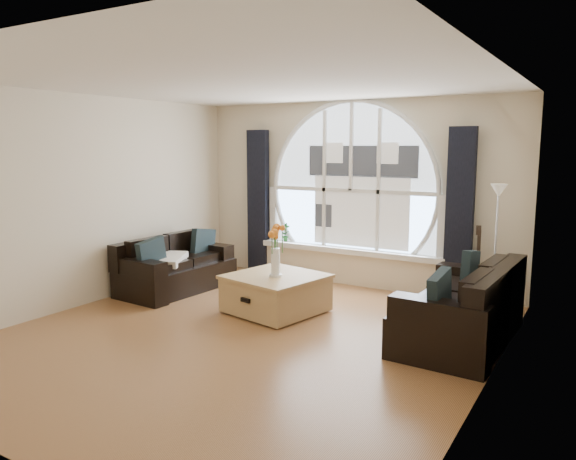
# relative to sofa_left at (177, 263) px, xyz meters

# --- Properties ---
(ground) EXTENTS (5.00, 5.50, 0.01)m
(ground) POSITION_rel_sofa_left_xyz_m (1.96, -1.07, -0.40)
(ground) COLOR brown
(ground) RESTS_ON ground
(ceiling) EXTENTS (5.00, 5.50, 0.01)m
(ceiling) POSITION_rel_sofa_left_xyz_m (1.96, -1.07, 2.30)
(ceiling) COLOR silver
(ceiling) RESTS_ON ground
(wall_back) EXTENTS (5.00, 0.01, 2.70)m
(wall_back) POSITION_rel_sofa_left_xyz_m (1.96, 1.68, 0.95)
(wall_back) COLOR beige
(wall_back) RESTS_ON ground
(wall_left) EXTENTS (0.01, 5.50, 2.70)m
(wall_left) POSITION_rel_sofa_left_xyz_m (-0.54, -1.07, 0.95)
(wall_left) COLOR beige
(wall_left) RESTS_ON ground
(wall_right) EXTENTS (0.01, 5.50, 2.70)m
(wall_right) POSITION_rel_sofa_left_xyz_m (4.46, -1.07, 0.95)
(wall_right) COLOR beige
(wall_right) RESTS_ON ground
(attic_slope) EXTENTS (0.92, 5.50, 0.72)m
(attic_slope) POSITION_rel_sofa_left_xyz_m (4.16, -1.07, 1.95)
(attic_slope) COLOR silver
(attic_slope) RESTS_ON ground
(arched_window) EXTENTS (2.60, 0.06, 2.15)m
(arched_window) POSITION_rel_sofa_left_xyz_m (1.96, 1.65, 1.23)
(arched_window) COLOR silver
(arched_window) RESTS_ON wall_back
(window_sill) EXTENTS (2.90, 0.22, 0.08)m
(window_sill) POSITION_rel_sofa_left_xyz_m (1.96, 1.58, 0.11)
(window_sill) COLOR white
(window_sill) RESTS_ON wall_back
(window_frame) EXTENTS (2.76, 0.08, 2.15)m
(window_frame) POSITION_rel_sofa_left_xyz_m (1.96, 1.62, 1.23)
(window_frame) COLOR white
(window_frame) RESTS_ON wall_back
(neighbor_house) EXTENTS (1.70, 0.02, 1.50)m
(neighbor_house) POSITION_rel_sofa_left_xyz_m (2.11, 1.64, 1.10)
(neighbor_house) COLOR silver
(neighbor_house) RESTS_ON wall_back
(curtain_left) EXTENTS (0.35, 0.12, 2.30)m
(curtain_left) POSITION_rel_sofa_left_xyz_m (0.36, 1.56, 0.75)
(curtain_left) COLOR black
(curtain_left) RESTS_ON ground
(curtain_right) EXTENTS (0.35, 0.12, 2.30)m
(curtain_right) POSITION_rel_sofa_left_xyz_m (3.56, 1.56, 0.75)
(curtain_right) COLOR black
(curtain_right) RESTS_ON ground
(sofa_left) EXTENTS (0.94, 1.72, 0.74)m
(sofa_left) POSITION_rel_sofa_left_xyz_m (0.00, 0.00, 0.00)
(sofa_left) COLOR black
(sofa_left) RESTS_ON ground
(sofa_right) EXTENTS (1.02, 1.90, 0.83)m
(sofa_right) POSITION_rel_sofa_left_xyz_m (3.98, -0.03, 0.00)
(sofa_right) COLOR black
(sofa_right) RESTS_ON ground
(coffee_chest) EXTENTS (1.23, 1.23, 0.51)m
(coffee_chest) POSITION_rel_sofa_left_xyz_m (1.78, -0.16, -0.14)
(coffee_chest) COLOR #A8824F
(coffee_chest) RESTS_ON ground
(throw_blanket) EXTENTS (0.72, 0.72, 0.10)m
(throw_blanket) POSITION_rel_sofa_left_xyz_m (0.01, -0.28, 0.10)
(throw_blanket) COLOR silver
(throw_blanket) RESTS_ON sofa_left
(vase_flowers) EXTENTS (0.24, 0.24, 0.70)m
(vase_flowers) POSITION_rel_sofa_left_xyz_m (1.81, -0.23, 0.46)
(vase_flowers) COLOR white
(vase_flowers) RESTS_ON coffee_chest
(floor_lamp) EXTENTS (0.24, 0.24, 1.60)m
(floor_lamp) POSITION_rel_sofa_left_xyz_m (4.10, 1.18, 0.40)
(floor_lamp) COLOR #B2B2B2
(floor_lamp) RESTS_ON ground
(guitar) EXTENTS (0.41, 0.32, 1.06)m
(guitar) POSITION_rel_sofa_left_xyz_m (3.86, 1.43, 0.13)
(guitar) COLOR #9B5D34
(guitar) RESTS_ON ground
(potted_plant) EXTENTS (0.16, 0.12, 0.29)m
(potted_plant) POSITION_rel_sofa_left_xyz_m (0.85, 1.58, 0.30)
(potted_plant) COLOR #1E6023
(potted_plant) RESTS_ON window_sill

